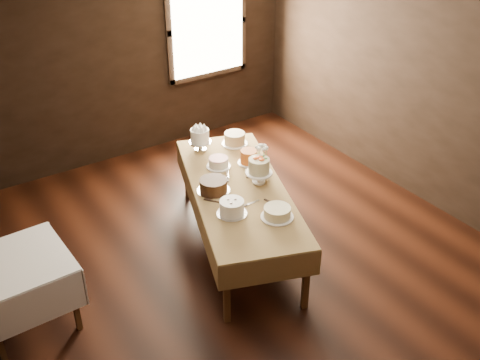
% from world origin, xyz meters
% --- Properties ---
extents(floor, '(5.00, 6.00, 0.01)m').
position_xyz_m(floor, '(0.00, 0.00, 0.00)').
color(floor, black).
rests_on(floor, ground).
extents(wall_back, '(5.00, 0.02, 2.80)m').
position_xyz_m(wall_back, '(0.00, 3.00, 1.40)').
color(wall_back, black).
rests_on(wall_back, ground).
extents(wall_right, '(0.02, 6.00, 2.80)m').
position_xyz_m(wall_right, '(2.50, 0.00, 1.40)').
color(wall_right, black).
rests_on(wall_right, ground).
extents(window, '(1.10, 0.05, 1.30)m').
position_xyz_m(window, '(1.30, 2.94, 1.60)').
color(window, '#FFEABF').
rests_on(window, wall_back).
extents(display_table, '(1.68, 2.54, 0.73)m').
position_xyz_m(display_table, '(0.10, 0.39, 0.68)').
color(display_table, '#442913').
rests_on(display_table, ground).
extents(side_table, '(0.87, 0.87, 0.71)m').
position_xyz_m(side_table, '(-2.13, 0.47, 0.63)').
color(side_table, '#442913').
rests_on(side_table, ground).
extents(cake_meringue, '(0.26, 0.26, 0.27)m').
position_xyz_m(cake_meringue, '(0.20, 1.32, 0.86)').
color(cake_meringue, silver).
rests_on(cake_meringue, display_table).
extents(cake_speckled, '(0.34, 0.34, 0.14)m').
position_xyz_m(cake_speckled, '(0.61, 1.22, 0.80)').
color(cake_speckled, white).
rests_on(cake_speckled, display_table).
extents(cake_lattice, '(0.30, 0.30, 0.10)m').
position_xyz_m(cake_lattice, '(0.16, 0.86, 0.78)').
color(cake_lattice, white).
rests_on(cake_lattice, display_table).
extents(cake_caramel, '(0.25, 0.25, 0.16)m').
position_xyz_m(cake_caramel, '(0.48, 0.75, 0.81)').
color(cake_caramel, white).
rests_on(cake_caramel, display_table).
extents(cake_chocolate, '(0.37, 0.37, 0.13)m').
position_xyz_m(cake_chocolate, '(-0.15, 0.47, 0.80)').
color(cake_chocolate, silver).
rests_on(cake_chocolate, display_table).
extents(cake_flowers, '(0.30, 0.30, 0.29)m').
position_xyz_m(cake_flowers, '(0.34, 0.35, 0.86)').
color(cake_flowers, white).
rests_on(cake_flowers, display_table).
extents(cake_swirl, '(0.33, 0.33, 0.15)m').
position_xyz_m(cake_swirl, '(-0.22, 0.01, 0.80)').
color(cake_swirl, silver).
rests_on(cake_swirl, display_table).
extents(cake_cream, '(0.32, 0.32, 0.11)m').
position_xyz_m(cake_cream, '(0.11, -0.27, 0.79)').
color(cake_cream, white).
rests_on(cake_cream, display_table).
extents(cake_server_a, '(0.24, 0.04, 0.01)m').
position_xyz_m(cake_server_a, '(0.07, 0.07, 0.74)').
color(cake_server_a, silver).
rests_on(cake_server_a, display_table).
extents(cake_server_b, '(0.08, 0.24, 0.01)m').
position_xyz_m(cake_server_b, '(0.23, -0.11, 0.74)').
color(cake_server_b, silver).
rests_on(cake_server_b, display_table).
extents(cake_server_c, '(0.15, 0.22, 0.01)m').
position_xyz_m(cake_server_c, '(0.15, 0.67, 0.74)').
color(cake_server_c, silver).
rests_on(cake_server_c, display_table).
extents(cake_server_d, '(0.21, 0.16, 0.01)m').
position_xyz_m(cake_server_d, '(0.42, 0.58, 0.74)').
color(cake_server_d, silver).
rests_on(cake_server_d, display_table).
extents(cake_server_e, '(0.16, 0.21, 0.01)m').
position_xyz_m(cake_server_e, '(-0.21, 0.25, 0.74)').
color(cake_server_e, silver).
rests_on(cake_server_e, display_table).
extents(flower_vase, '(0.18, 0.18, 0.14)m').
position_xyz_m(flower_vase, '(0.46, 0.47, 0.80)').
color(flower_vase, '#2D2823').
rests_on(flower_vase, display_table).
extents(flower_bouquet, '(0.14, 0.14, 0.20)m').
position_xyz_m(flower_bouquet, '(0.46, 0.47, 0.99)').
color(flower_bouquet, white).
rests_on(flower_bouquet, flower_vase).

